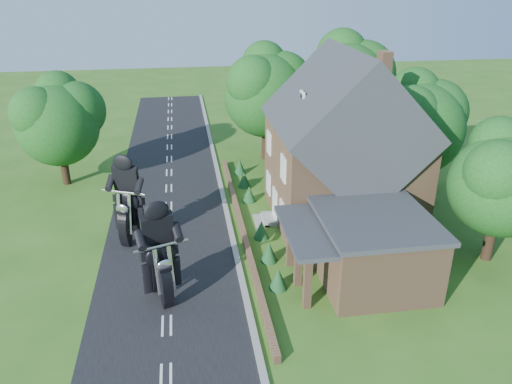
{
  "coord_description": "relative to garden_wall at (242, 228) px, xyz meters",
  "views": [
    {
      "loc": [
        1.19,
        -20.71,
        14.08
      ],
      "look_at": [
        5.03,
        4.26,
        2.8
      ],
      "focal_mm": 35.0,
      "sensor_mm": 36.0,
      "label": 1
    }
  ],
  "objects": [
    {
      "name": "house",
      "position": [
        6.19,
        1.0,
        4.14
      ],
      "size": [
        9.54,
        8.64,
        10.24
      ],
      "color": "brown",
      "rests_on": "ground"
    },
    {
      "name": "shrub_b",
      "position": [
        1.0,
        -3.5,
        0.35
      ],
      "size": [
        0.9,
        0.9,
        1.1
      ],
      "primitive_type": "cone",
      "color": "#133C1C",
      "rests_on": "ground"
    },
    {
      "name": "tree_far_road",
      "position": [
        -11.16,
        9.11,
        4.64
      ],
      "size": [
        6.08,
        5.6,
        7.84
      ],
      "color": "black",
      "rests_on": "ground"
    },
    {
      "name": "shrub_d",
      "position": [
        1.0,
        4.0,
        0.35
      ],
      "size": [
        0.9,
        0.9,
        1.1
      ],
      "primitive_type": "cone",
      "color": "#133C1C",
      "rests_on": "ground"
    },
    {
      "name": "tree_annex_side",
      "position": [
        12.83,
        -4.9,
        4.49
      ],
      "size": [
        5.64,
        5.2,
        7.48
      ],
      "color": "black",
      "rests_on": "ground"
    },
    {
      "name": "tree_house_right",
      "position": [
        12.35,
        3.62,
        4.99
      ],
      "size": [
        6.51,
        6.0,
        8.4
      ],
      "color": "black",
      "rests_on": "ground"
    },
    {
      "name": "tree_behind_house",
      "position": [
        9.88,
        11.14,
        6.03
      ],
      "size": [
        7.81,
        7.2,
        10.08
      ],
      "color": "black",
      "rests_on": "ground"
    },
    {
      "name": "motorcycle_follow",
      "position": [
        -6.26,
        -0.15,
        0.59
      ],
      "size": [
        1.06,
        1.72,
        1.57
      ],
      "primitive_type": null,
      "rotation": [
        0.0,
        0.0,
        2.74
      ],
      "color": "black",
      "rests_on": "ground"
    },
    {
      "name": "ground",
      "position": [
        -4.3,
        -5.0,
        -0.2
      ],
      "size": [
        120.0,
        120.0,
        0.0
      ],
      "primitive_type": "plane",
      "color": "#2F5B19",
      "rests_on": "ground"
    },
    {
      "name": "shrub_e",
      "position": [
        1.0,
        6.5,
        0.35
      ],
      "size": [
        0.9,
        0.9,
        1.1
      ],
      "primitive_type": "cone",
      "color": "#133C1C",
      "rests_on": "ground"
    },
    {
      "name": "shrub_c",
      "position": [
        1.0,
        -1.0,
        0.35
      ],
      "size": [
        0.9,
        0.9,
        1.1
      ],
      "primitive_type": "cone",
      "color": "#133C1C",
      "rests_on": "ground"
    },
    {
      "name": "shrub_a",
      "position": [
        1.0,
        -6.0,
        0.35
      ],
      "size": [
        0.9,
        0.9,
        1.1
      ],
      "primitive_type": "cone",
      "color": "#133C1C",
      "rests_on": "ground"
    },
    {
      "name": "garden_wall",
      "position": [
        0.0,
        0.0,
        0.0
      ],
      "size": [
        0.3,
        22.0,
        0.4
      ],
      "primitive_type": "cube",
      "color": "brown",
      "rests_on": "ground"
    },
    {
      "name": "annex",
      "position": [
        5.57,
        -5.8,
        1.57
      ],
      "size": [
        7.05,
        5.94,
        3.44
      ],
      "color": "brown",
      "rests_on": "ground"
    },
    {
      "name": "tree_behind_left",
      "position": [
        3.86,
        12.13,
        5.53
      ],
      "size": [
        6.94,
        6.4,
        9.16
      ],
      "color": "black",
      "rests_on": "ground"
    },
    {
      "name": "shrub_f",
      "position": [
        1.0,
        9.0,
        0.35
      ],
      "size": [
        0.9,
        0.9,
        1.1
      ],
      "primitive_type": "cone",
      "color": "#133C1C",
      "rests_on": "ground"
    },
    {
      "name": "road",
      "position": [
        -4.3,
        -5.0,
        -0.19
      ],
      "size": [
        7.0,
        80.0,
        0.02
      ],
      "primitive_type": "cube",
      "color": "black",
      "rests_on": "ground"
    },
    {
      "name": "kerb",
      "position": [
        -0.65,
        -5.0,
        -0.14
      ],
      "size": [
        0.3,
        80.0,
        0.12
      ],
      "primitive_type": "cube",
      "color": "gray",
      "rests_on": "ground"
    },
    {
      "name": "motorcycle_lead",
      "position": [
        -4.47,
        -6.05,
        0.57
      ],
      "size": [
        0.92,
        1.7,
        1.54
      ],
      "primitive_type": null,
      "rotation": [
        0.0,
        0.0,
        3.47
      ],
      "color": "black",
      "rests_on": "ground"
    }
  ]
}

